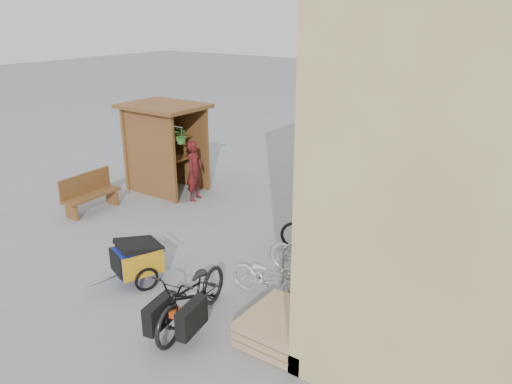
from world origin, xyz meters
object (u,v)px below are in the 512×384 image
Objects in this scene: shopping_carts at (441,169)px; bike_2 at (324,231)px; child_trailer at (137,258)px; bike_5 at (362,204)px; bike_6 at (383,197)px; pallet_stack at (281,327)px; bike_3 at (337,224)px; bike_1 at (307,255)px; kiosk at (162,135)px; bike_4 at (355,211)px; bike_0 at (269,278)px; bike_7 at (376,190)px; person_kiosk at (194,171)px; bench at (89,192)px; cargo_bike at (192,296)px.

shopping_carts reaches higher than bike_2.
bike_5 is (2.34, 4.71, 0.07)m from child_trailer.
pallet_stack is at bearing 175.78° from bike_6.
bike_3 reaches higher than pallet_stack.
bike_3 is 1.02× the size of bike_6.
bike_5 reaches higher than child_trailer.
bike_1 is 3.69m from bike_6.
bike_3 is at bearing 102.27° from pallet_stack.
bike_2 is (-0.24, 1.10, 0.01)m from bike_1.
kiosk is 1.31× the size of bike_4.
bike_3 reaches higher than shopping_carts.
shopping_carts is at bearing -6.19° from bike_0.
bike_7 reaches higher than bike_4.
kiosk is 1.38× the size of bike_6.
bike_2 is 2.61m from bike_6.
bike_6 is (0.01, 3.69, 0.01)m from bike_1.
bike_0 is 3.45m from bike_4.
shopping_carts is at bearing 35.11° from kiosk.
bike_3 is at bearing -179.58° from bike_4.
bike_5 is at bearing 0.87° from bike_4.
shopping_carts is 1.01× the size of person_kiosk.
bench is at bearing 81.72° from bike_0.
bike_2 reaches higher than pallet_stack.
bike_4 reaches higher than bike_1.
bench is 0.80× the size of bike_4.
bike_4 is at bearing 163.12° from bike_6.
pallet_stack is (6.28, -3.87, -1.34)m from kiosk.
bike_3 is 1.03× the size of bike_5.
child_trailer is 0.81× the size of bike_6.
child_trailer is (-3.09, -8.33, -0.13)m from shopping_carts.
shopping_carts is 8.89m from cargo_bike.
bike_6 is (-0.59, -2.73, -0.13)m from shopping_carts.
cargo_bike reaches higher than bike_6.
bench is 5.97m from bike_0.
kiosk is 5.61m from bike_2.
child_trailer is 6.13m from bike_6.
cargo_bike is 3.83m from bike_3.
pallet_stack is at bearing -137.29° from bike_0.
bike_0 is at bearing 175.69° from bike_7.
child_trailer is 0.82× the size of bike_5.
kiosk is 5.82m from bike_7.
bike_1 is at bearing 178.45° from bike_7.
person_kiosk reaches higher than bike_0.
kiosk reaches higher than bike_5.
bike_1 is 0.80× the size of bike_4.
bike_4 is at bearing -0.80° from bike_0.
bike_0 is at bearing -95.89° from shopping_carts.
kiosk is at bearing 63.94° from bike_1.
bike_0 is 0.80× the size of bike_4.
bike_5 reaches higher than bike_2.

